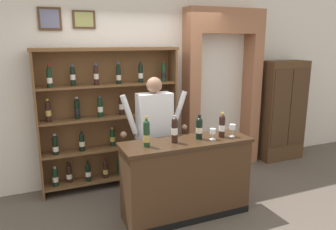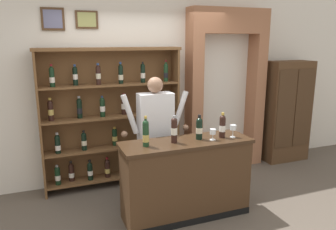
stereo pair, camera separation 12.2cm
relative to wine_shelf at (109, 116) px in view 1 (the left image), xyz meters
The scene contains 13 objects.
ground_plane 1.68m from the wine_shelf, 68.45° to the right, with size 14.00×14.00×0.02m, color brown.
back_wall 0.89m from the wine_shelf, 28.30° to the left, with size 12.00×0.19×3.48m.
wine_shelf is the anchor object (origin of this frame).
archway_doorway 1.95m from the wine_shelf, ahead, with size 1.34×0.45×2.59m.
side_cabinet 3.07m from the wine_shelf, ahead, with size 0.80×0.40×1.75m.
tasting_counter 1.48m from the wine_shelf, 62.76° to the right, with size 1.56×0.51×0.95m.
shopkeeper 0.80m from the wine_shelf, 57.01° to the right, with size 0.92×0.22×1.65m.
tasting_bottle_riserva 1.25m from the wine_shelf, 83.99° to the right, with size 0.07×0.07×0.34m.
tasting_bottle_bianco 1.32m from the wine_shelf, 69.00° to the right, with size 0.07×0.07×0.32m.
tasting_bottle_super_tuscan 1.45m from the wine_shelf, 56.61° to the right, with size 0.08×0.08×0.30m.
tasting_bottle_vin_santo 1.66m from the wine_shelf, 48.88° to the right, with size 0.07×0.07×0.31m.
wine_glass_center 1.77m from the wine_shelf, 46.68° to the right, with size 0.08×0.08×0.15m.
wine_glass_spare 1.60m from the wine_shelf, 54.30° to the right, with size 0.07×0.07×0.13m.
Camera 1 is at (-1.47, -3.27, 2.11)m, focal length 34.83 mm.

